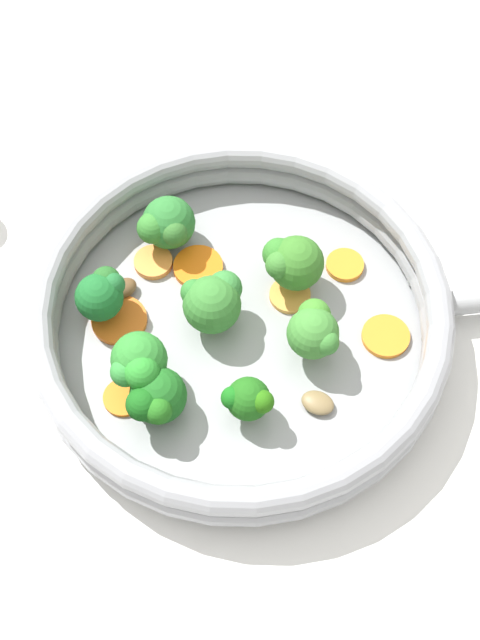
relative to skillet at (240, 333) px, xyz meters
name	(u,v)px	position (x,y,z in m)	size (l,w,h in m)	color
ground_plane	(240,337)	(0.00, 0.00, -0.01)	(4.00, 4.00, 0.00)	silver
skillet	(240,333)	(0.00, 0.00, 0.00)	(0.31, 0.31, 0.01)	#939699
skillet_rim_wall	(240,316)	(0.00, 0.00, 0.03)	(0.33, 0.33, 0.04)	#909298
skillet_rivet_left	(427,339)	(0.12, 0.09, 0.01)	(0.01, 0.01, 0.01)	#919B9C
skillet_rivet_right	(413,281)	(0.08, 0.13, 0.01)	(0.01, 0.01, 0.01)	#939695
carrot_slice_0	(290,295)	(0.01, 0.05, 0.01)	(0.03, 0.03, 0.00)	#ED9D42
carrot_slice_1	(345,265)	(0.03, 0.10, 0.01)	(0.03, 0.03, 0.01)	orange
carrot_slice_2	(124,397)	(-0.03, -0.11, 0.01)	(0.03, 0.03, 0.00)	orange
carrot_slice_3	(119,320)	(-0.08, -0.06, 0.01)	(0.05, 0.05, 0.00)	orange
carrot_slice_4	(386,336)	(0.09, 0.07, 0.01)	(0.04, 0.04, 0.00)	orange
carrot_slice_5	(198,267)	(-0.07, 0.02, 0.01)	(0.04, 0.04, 0.01)	orange
carrot_slice_6	(154,262)	(-0.10, 0.00, 0.01)	(0.03, 0.03, 0.01)	orange
broccoli_floret_0	(291,262)	(0.00, 0.06, 0.04)	(0.05, 0.05, 0.06)	#74984E
broccoli_floret_1	(138,363)	(-0.03, -0.09, 0.04)	(0.05, 0.05, 0.06)	olive
broccoli_floret_2	(248,400)	(0.05, -0.05, 0.03)	(0.04, 0.03, 0.04)	#87B56B
broccoli_floret_3	(213,301)	(-0.02, -0.01, 0.04)	(0.05, 0.05, 0.05)	#84AF63
broccoli_floret_4	(102,294)	(-0.09, -0.06, 0.04)	(0.04, 0.04, 0.05)	#638849
broccoli_floret_5	(167,224)	(-0.10, 0.02, 0.03)	(0.05, 0.05, 0.05)	#639547
broccoli_floret_6	(314,331)	(0.06, 0.02, 0.04)	(0.05, 0.05, 0.05)	#87AB67
broccoli_floret_7	(158,400)	(0.00, -0.10, 0.03)	(0.04, 0.05, 0.05)	#81AE6B
mushroom_piece_0	(318,403)	(0.09, -0.01, 0.01)	(0.03, 0.02, 0.01)	olive
mushroom_piece_1	(124,288)	(-0.10, -0.04, 0.01)	(0.02, 0.02, 0.01)	brown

